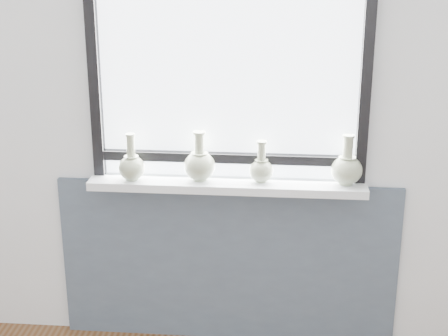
# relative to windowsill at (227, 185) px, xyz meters

# --- Properties ---
(back_wall) EXTENTS (3.60, 0.02, 2.60)m
(back_wall) POSITION_rel_windowsill_xyz_m (0.00, 0.10, 0.42)
(back_wall) COLOR silver
(back_wall) RESTS_ON ground
(apron_panel) EXTENTS (1.70, 0.03, 0.86)m
(apron_panel) POSITION_rel_windowsill_xyz_m (0.00, 0.07, -0.45)
(apron_panel) COLOR #485565
(apron_panel) RESTS_ON ground
(windowsill) EXTENTS (1.32, 0.18, 0.04)m
(windowsill) POSITION_rel_windowsill_xyz_m (0.00, 0.00, 0.00)
(windowsill) COLOR silver
(windowsill) RESTS_ON apron_panel
(window) EXTENTS (1.30, 0.06, 1.05)m
(window) POSITION_rel_windowsill_xyz_m (0.00, 0.06, 0.56)
(window) COLOR black
(window) RESTS_ON windowsill
(vase_a) EXTENTS (0.13, 0.13, 0.23)m
(vase_a) POSITION_rel_windowsill_xyz_m (-0.45, -0.02, 0.09)
(vase_a) COLOR #A1AC8B
(vase_a) RESTS_ON windowsill
(vase_b) EXTENTS (0.15, 0.15, 0.24)m
(vase_b) POSITION_rel_windowsill_xyz_m (-0.13, 0.00, 0.10)
(vase_b) COLOR #A1AC8B
(vase_b) RESTS_ON windowsill
(vase_c) EXTENTS (0.12, 0.12, 0.20)m
(vase_c) POSITION_rel_windowsill_xyz_m (0.16, 0.01, 0.09)
(vase_c) COLOR #A1AC8B
(vase_c) RESTS_ON windowsill
(vase_d) EXTENTS (0.15, 0.15, 0.24)m
(vase_d) POSITION_rel_windowsill_xyz_m (0.56, 0.01, 0.10)
(vase_d) COLOR #A1AC8B
(vase_d) RESTS_ON windowsill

